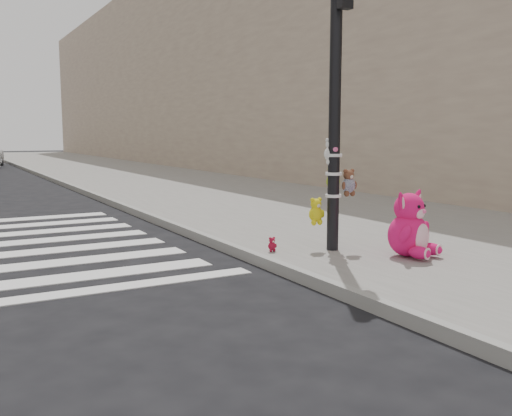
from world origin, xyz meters
TOP-DOWN VIEW (x-y plane):
  - ground at (0.00, 0.00)m, footprint 120.00×120.00m
  - sidewalk_near at (5.00, 10.00)m, footprint 7.00×80.00m
  - curb_edge at (1.55, 10.00)m, footprint 0.12×80.00m
  - bld_near at (10.50, 20.00)m, footprint 5.00×60.00m
  - signal_pole at (2.61, 1.81)m, footprint 0.68×0.48m
  - pink_bunny at (3.21, 0.95)m, footprint 0.71×0.77m
  - red_teddy at (1.80, 2.08)m, footprint 0.14×0.10m

SIDE VIEW (x-z plane):
  - ground at x=0.00m, z-range 0.00..0.00m
  - sidewalk_near at x=5.00m, z-range 0.00..0.14m
  - curb_edge at x=1.55m, z-range -0.01..0.15m
  - red_teddy at x=1.80m, z-range 0.14..0.34m
  - pink_bunny at x=3.21m, z-range 0.06..0.94m
  - signal_pole at x=2.61m, z-range -0.18..3.82m
  - bld_near at x=10.50m, z-range 0.00..10.00m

